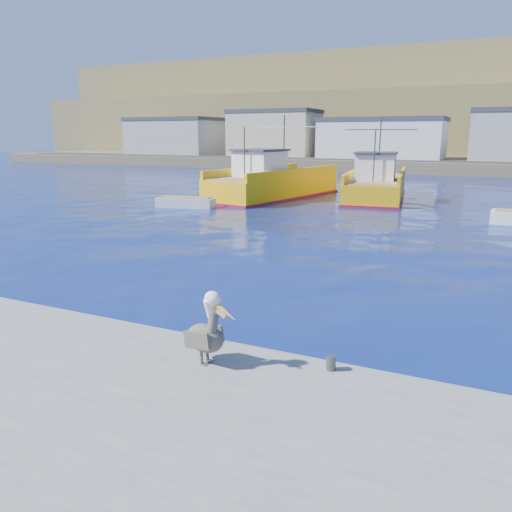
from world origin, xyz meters
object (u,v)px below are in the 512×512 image
Objects in this scene: skiff_left at (186,203)px; trawler_yellow_a at (272,183)px; trawler_yellow_b at (376,185)px; pelican at (207,332)px.

trawler_yellow_a is at bearing 67.02° from skiff_left.
trawler_yellow_a is at bearing -161.77° from trawler_yellow_b.
trawler_yellow_b is 15.88m from skiff_left.
trawler_yellow_a is at bearing 110.74° from pelican.
trawler_yellow_a reaches higher than trawler_yellow_b.
pelican is at bearing -84.11° from trawler_yellow_b.
skiff_left is 2.73× the size of pelican.
pelican is at bearing -56.24° from skiff_left.
pelican reaches higher than skiff_left.
trawler_yellow_b is at bearing 42.97° from skiff_left.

